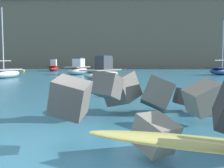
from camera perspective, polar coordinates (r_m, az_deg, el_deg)
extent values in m
plane|color=teal|center=(6.50, -11.29, -12.73)|extent=(400.00, 400.00, 0.00)
cube|color=gray|center=(9.28, -8.13, -1.91)|extent=(0.96, 1.03, 0.82)
cube|color=gray|center=(5.58, 8.79, -10.01)|extent=(1.06, 1.06, 0.83)
cube|color=#605B56|center=(6.13, -8.52, -2.78)|extent=(0.97, 0.91, 1.03)
cube|color=slate|center=(10.33, 9.24, -2.00)|extent=(1.27, 1.22, 1.45)
cube|color=#605B56|center=(9.25, -1.00, -0.35)|extent=(1.15, 1.24, 1.03)
cube|color=#3D3A38|center=(11.02, 14.59, -2.65)|extent=(0.88, 0.71, 0.78)
cube|color=slate|center=(10.53, 1.82, -1.04)|extent=(1.66, 1.48, 1.38)
cube|color=gray|center=(8.94, 18.12, -2.71)|extent=(1.34, 1.20, 1.18)
ellipsoid|color=beige|center=(29.55, -2.13, 2.05)|extent=(4.58, 5.85, 0.91)
cube|color=#9C9991|center=(29.54, -2.13, 2.85)|extent=(4.21, 5.38, 0.10)
cube|color=#33383D|center=(29.86, -1.66, 4.25)|extent=(1.88, 2.06, 1.35)
cube|color=#334C5B|center=(29.86, -1.66, 5.67)|extent=(1.69, 1.85, 0.12)
ellipsoid|color=beige|center=(37.18, -7.02, 2.71)|extent=(3.31, 4.52, 1.04)
cube|color=#9C9991|center=(37.16, -7.02, 3.46)|extent=(3.04, 4.15, 0.10)
cube|color=silver|center=(37.42, -6.81, 4.33)|extent=(1.58, 1.56, 1.05)
cube|color=#334C5B|center=(37.42, -6.82, 5.23)|extent=(1.42, 1.41, 0.12)
ellipsoid|color=maroon|center=(49.91, -11.80, 3.12)|extent=(2.03, 5.25, 0.88)
cube|color=maroon|center=(49.90, -11.81, 3.58)|extent=(1.87, 4.83, 0.10)
cube|color=silver|center=(50.27, -11.76, 4.29)|extent=(1.06, 1.62, 1.14)
cube|color=#334C5B|center=(50.27, -11.77, 5.01)|extent=(0.95, 1.46, 0.12)
ellipsoid|color=navy|center=(39.15, 21.79, 2.46)|extent=(5.39, 4.77, 0.99)
cube|color=navy|center=(39.14, 21.81, 3.13)|extent=(4.96, 4.39, 0.10)
cylinder|color=silver|center=(38.84, 21.63, 7.56)|extent=(0.12, 0.12, 5.94)
cylinder|color=silver|center=(38.79, 21.53, 4.51)|extent=(2.60, 2.04, 0.08)
ellipsoid|color=white|center=(32.08, -20.78, 1.98)|extent=(2.73, 4.36, 0.94)
cube|color=#ACACAC|center=(32.06, -20.81, 2.74)|extent=(2.51, 4.01, 0.10)
cylinder|color=silver|center=(31.89, -21.33, 8.57)|extent=(0.12, 0.12, 6.43)
cylinder|color=silver|center=(31.81, -21.20, 4.41)|extent=(0.73, 2.36, 0.08)
sphere|color=yellow|center=(46.23, -17.57, 2.58)|extent=(0.44, 0.44, 0.44)
cube|color=#756651|center=(78.94, -0.45, 8.97)|extent=(102.39, 35.24, 14.93)
cube|color=#567547|center=(79.90, -0.46, 14.75)|extent=(104.44, 35.95, 1.20)
cylinder|color=silver|center=(83.32, 11.42, 15.76)|extent=(6.38, 6.38, 3.12)
cube|color=#B2ADA3|center=(82.10, -1.90, 16.65)|extent=(7.48, 7.59, 4.89)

